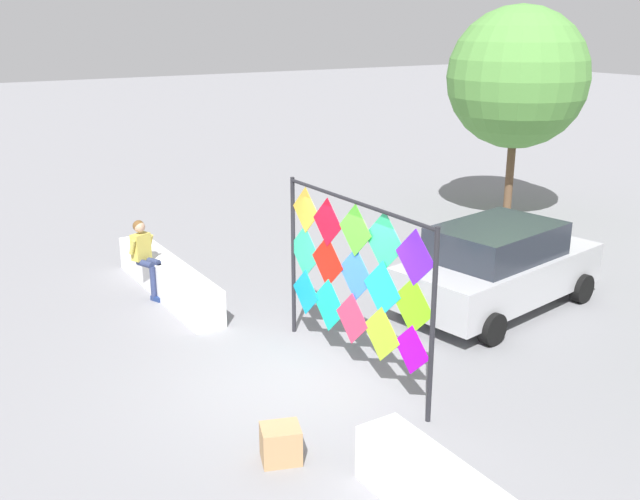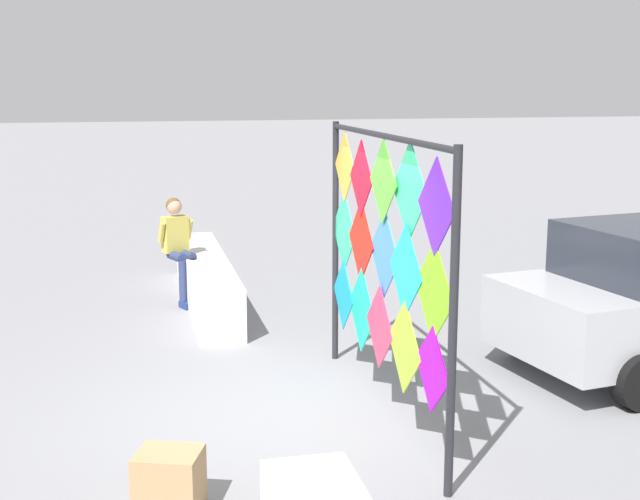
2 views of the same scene
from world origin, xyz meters
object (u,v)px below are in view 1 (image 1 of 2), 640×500
at_px(kite_display_rack, 353,271).
at_px(tree_palm_like, 515,78).
at_px(seated_vendor, 145,252).
at_px(cardboard_box_large, 281,444).
at_px(parked_car, 498,266).

xyz_separation_m(kite_display_rack, tree_palm_like, (-5.54, 8.99, 2.09)).
bearing_deg(seated_vendor, cardboard_box_large, -4.56).
height_order(kite_display_rack, tree_palm_like, tree_palm_like).
relative_size(kite_display_rack, parked_car, 0.81).
bearing_deg(seated_vendor, parked_car, 52.70).
distance_m(kite_display_rack, tree_palm_like, 10.76).
bearing_deg(cardboard_box_large, kite_display_rack, 125.73).
height_order(kite_display_rack, parked_car, kite_display_rack).
relative_size(kite_display_rack, tree_palm_like, 0.65).
xyz_separation_m(seated_vendor, tree_palm_like, (-0.77, 10.60, 2.82)).
xyz_separation_m(kite_display_rack, seated_vendor, (-4.76, -1.61, -0.73)).
distance_m(kite_display_rack, parked_car, 3.90).
bearing_deg(kite_display_rack, parked_car, 100.13).
bearing_deg(cardboard_box_large, seated_vendor, 175.44).
bearing_deg(seated_vendor, tree_palm_like, 94.18).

